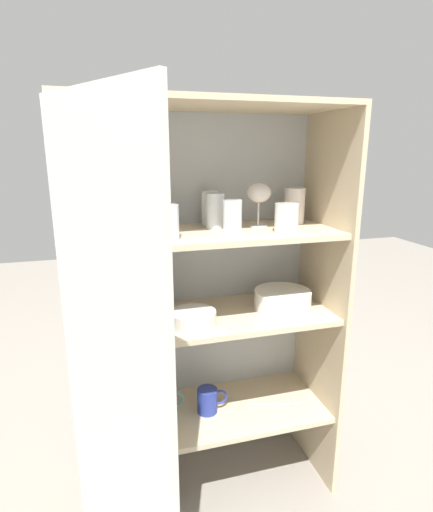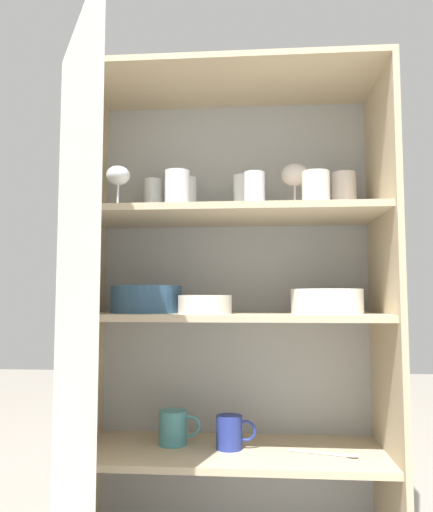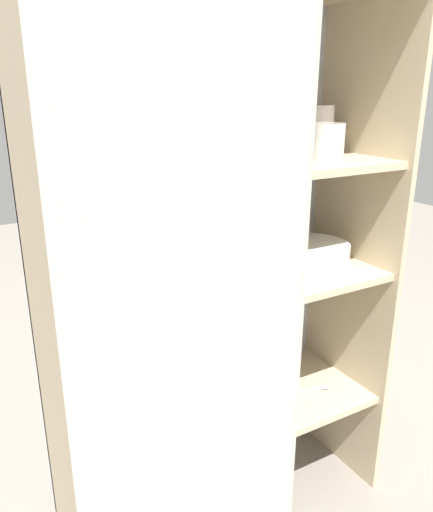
# 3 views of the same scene
# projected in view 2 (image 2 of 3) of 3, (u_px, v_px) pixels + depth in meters

# --- Properties ---
(cupboard_back_panel) EXTENTS (0.93, 0.02, 1.44)m
(cupboard_back_panel) POSITION_uv_depth(u_px,v_px,m) (234.00, 314.00, 1.69)
(cupboard_back_panel) COLOR #B2B7BC
(cupboard_back_panel) RESTS_ON ground_plane
(cupboard_side_left) EXTENTS (0.02, 0.38, 1.44)m
(cupboard_side_left) POSITION_uv_depth(u_px,v_px,m) (85.00, 316.00, 1.54)
(cupboard_side_left) COLOR #CCB793
(cupboard_side_left) RESTS_ON ground_plane
(cupboard_side_right) EXTENTS (0.02, 0.38, 1.44)m
(cupboard_side_right) POSITION_uv_depth(u_px,v_px,m) (385.00, 316.00, 1.47)
(cupboard_side_right) COLOR #CCB793
(cupboard_side_right) RESTS_ON ground_plane
(cupboard_top_panel) EXTENTS (0.93, 0.38, 0.02)m
(cupboard_top_panel) POSITION_uv_depth(u_px,v_px,m) (231.00, 83.00, 1.57)
(cupboard_top_panel) COLOR #CCB793
(cupboard_top_panel) RESTS_ON cupboard_side_left
(shelf_board_lower) EXTENTS (0.89, 0.35, 0.02)m
(shelf_board_lower) POSITION_uv_depth(u_px,v_px,m) (232.00, 452.00, 1.47)
(shelf_board_lower) COLOR beige
(shelf_board_middle) EXTENTS (0.89, 0.35, 0.02)m
(shelf_board_middle) POSITION_uv_depth(u_px,v_px,m) (232.00, 316.00, 1.51)
(shelf_board_middle) COLOR beige
(shelf_board_upper) EXTENTS (0.89, 0.35, 0.02)m
(shelf_board_upper) POSITION_uv_depth(u_px,v_px,m) (232.00, 215.00, 1.53)
(shelf_board_upper) COLOR beige
(cupboard_door) EXTENTS (0.25, 0.41, 1.44)m
(cupboard_door) POSITION_uv_depth(u_px,v_px,m) (73.00, 321.00, 1.15)
(cupboard_door) COLOR silver
(cupboard_door) RESTS_ON ground_plane
(tumbler_glass_0) EXTENTS (0.07, 0.07, 0.13)m
(tumbler_glass_0) POSITION_uv_depth(u_px,v_px,m) (186.00, 197.00, 1.63)
(tumbler_glass_0) COLOR white
(tumbler_glass_0) RESTS_ON shelf_board_upper
(tumbler_glass_1) EXTENTS (0.07, 0.07, 0.11)m
(tumbler_glass_1) POSITION_uv_depth(u_px,v_px,m) (177.00, 189.00, 1.46)
(tumbler_glass_1) COLOR white
(tumbler_glass_1) RESTS_ON shelf_board_upper
(tumbler_glass_2) EXTENTS (0.06, 0.06, 0.11)m
(tumbler_glass_2) POSITION_uv_depth(u_px,v_px,m) (255.00, 191.00, 1.49)
(tumbler_glass_2) COLOR white
(tumbler_glass_2) RESTS_ON shelf_board_upper
(tumbler_glass_3) EXTENTS (0.08, 0.08, 0.10)m
(tumbler_glass_3) POSITION_uv_depth(u_px,v_px,m) (316.00, 189.00, 1.43)
(tumbler_glass_3) COLOR white
(tumbler_glass_3) RESTS_ON shelf_board_upper
(tumbler_glass_4) EXTENTS (0.06, 0.06, 0.13)m
(tumbler_glass_4) POSITION_uv_depth(u_px,v_px,m) (244.00, 199.00, 1.65)
(tumbler_glass_4) COLOR white
(tumbler_glass_4) RESTS_ON shelf_board_upper
(tumbler_glass_5) EXTENTS (0.07, 0.07, 0.12)m
(tumbler_glass_5) POSITION_uv_depth(u_px,v_px,m) (244.00, 195.00, 1.58)
(tumbler_glass_5) COLOR white
(tumbler_glass_5) RESTS_ON shelf_board_upper
(tumbler_glass_6) EXTENTS (0.06, 0.06, 0.14)m
(tumbler_glass_6) POSITION_uv_depth(u_px,v_px,m) (153.00, 199.00, 1.68)
(tumbler_glass_6) COLOR white
(tumbler_glass_6) RESTS_ON shelf_board_upper
(tumbler_glass_7) EXTENTS (0.08, 0.08, 0.13)m
(tumbler_glass_7) POSITION_uv_depth(u_px,v_px,m) (344.00, 194.00, 1.58)
(tumbler_glass_7) COLOR silver
(tumbler_glass_7) RESTS_ON shelf_board_upper
(wine_glass_0) EXTENTS (0.09, 0.09, 0.16)m
(wine_glass_0) POSITION_uv_depth(u_px,v_px,m) (295.00, 177.00, 1.57)
(wine_glass_0) COLOR silver
(wine_glass_0) RESTS_ON shelf_board_upper
(wine_glass_1) EXTENTS (0.07, 0.07, 0.14)m
(wine_glass_1) POSITION_uv_depth(u_px,v_px,m) (118.00, 178.00, 1.51)
(wine_glass_1) COLOR white
(wine_glass_1) RESTS_ON shelf_board_upper
(plate_stack_white) EXTENTS (0.21, 0.21, 0.07)m
(plate_stack_white) POSITION_uv_depth(u_px,v_px,m) (327.00, 301.00, 1.47)
(plate_stack_white) COLOR white
(plate_stack_white) RESTS_ON shelf_board_middle
(mixing_bowl_large) EXTENTS (0.22, 0.22, 0.08)m
(mixing_bowl_large) POSITION_uv_depth(u_px,v_px,m) (146.00, 298.00, 1.54)
(mixing_bowl_large) COLOR #33567A
(mixing_bowl_large) RESTS_ON shelf_board_middle
(serving_bowl_small) EXTENTS (0.16, 0.16, 0.05)m
(serving_bowl_small) POSITION_uv_depth(u_px,v_px,m) (205.00, 303.00, 1.44)
(serving_bowl_small) COLOR silver
(serving_bowl_small) RESTS_ON shelf_board_middle
(coffee_mug_primary) EXTENTS (0.12, 0.08, 0.10)m
(coffee_mug_primary) POSITION_uv_depth(u_px,v_px,m) (230.00, 432.00, 1.48)
(coffee_mug_primary) COLOR #283893
(coffee_mug_primary) RESTS_ON shelf_board_lower
(coffee_mug_extra_1) EXTENTS (0.13, 0.09, 0.10)m
(coffee_mug_extra_1) POSITION_uv_depth(u_px,v_px,m) (174.00, 427.00, 1.52)
(coffee_mug_extra_1) COLOR teal
(coffee_mug_extra_1) RESTS_ON shelf_board_lower
(serving_spoon) EXTENTS (0.20, 0.07, 0.01)m
(serving_spoon) POSITION_uv_depth(u_px,v_px,m) (329.00, 454.00, 1.41)
(serving_spoon) COLOR silver
(serving_spoon) RESTS_ON shelf_board_lower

